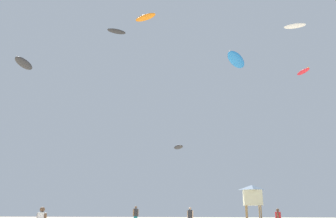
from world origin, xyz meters
name	(u,v)px	position (x,y,z in m)	size (l,w,h in m)	color
person_midground	(190,216)	(1.45, 19.07, 0.97)	(0.53, 0.38, 1.67)	black
person_left	(136,214)	(-3.72, 21.84, 1.04)	(0.46, 0.44, 1.78)	teal
lifeguard_tower	(252,195)	(7.85, 30.74, 3.05)	(2.30, 2.30, 4.15)	#8C704C
kite_aloft_0	(303,72)	(14.32, 28.79, 16.95)	(1.40, 2.40, 0.36)	red
kite_aloft_1	(145,17)	(-3.94, 25.91, 23.61)	(2.98, 2.06, 0.59)	orange
kite_aloft_2	(117,31)	(-9.48, 33.23, 25.95)	(2.70, 2.06, 0.64)	#2D2D33
kite_aloft_3	(178,147)	(-1.44, 40.81, 10.38)	(2.08, 2.78, 0.67)	#2D2D33
kite_aloft_4	(295,26)	(13.42, 26.90, 21.89)	(2.51, 1.15, 0.55)	white
kite_aloft_7	(236,60)	(6.10, 21.40, 15.67)	(2.71, 4.34, 1.01)	blue
kite_aloft_8	(24,63)	(-15.69, 20.73, 16.10)	(0.95, 3.25, 0.83)	#2D2D33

